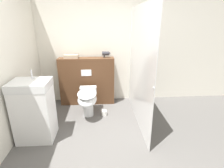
# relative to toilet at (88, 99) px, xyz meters

# --- Properties ---
(ground_plane) EXTENTS (12.00, 12.00, 0.00)m
(ground_plane) POSITION_rel_toilet_xyz_m (0.41, -1.31, -0.37)
(ground_plane) COLOR #565451
(wall_back) EXTENTS (8.00, 0.06, 2.50)m
(wall_back) POSITION_rel_toilet_xyz_m (0.41, 0.86, 0.88)
(wall_back) COLOR silver
(wall_back) RESTS_ON ground_plane
(partition_panel) EXTENTS (1.22, 0.27, 1.07)m
(partition_panel) POSITION_rel_toilet_xyz_m (-0.04, 0.65, 0.16)
(partition_panel) COLOR #51331E
(partition_panel) RESTS_ON ground_plane
(shower_glass) EXTENTS (0.04, 1.94, 2.10)m
(shower_glass) POSITION_rel_toilet_xyz_m (0.97, -0.14, 0.68)
(shower_glass) COLOR silver
(shower_glass) RESTS_ON ground_plane
(toilet) EXTENTS (0.37, 0.72, 0.54)m
(toilet) POSITION_rel_toilet_xyz_m (0.00, 0.00, 0.00)
(toilet) COLOR white
(toilet) RESTS_ON ground_plane
(sink_vanity) EXTENTS (0.57, 0.46, 1.13)m
(sink_vanity) POSITION_rel_toilet_xyz_m (-0.79, -0.64, 0.13)
(sink_vanity) COLOR white
(sink_vanity) RESTS_ON ground_plane
(hair_drier) EXTENTS (0.18, 0.09, 0.13)m
(hair_drier) POSITION_rel_toilet_xyz_m (0.40, 0.67, 0.79)
(hair_drier) COLOR #2D2D33
(hair_drier) RESTS_ON partition_panel
(folded_towel) EXTENTS (0.30, 0.15, 0.08)m
(folded_towel) POSITION_rel_toilet_xyz_m (-0.36, 0.63, 0.74)
(folded_towel) COLOR tan
(folded_towel) RESTS_ON partition_panel
(spare_toilet_roll) EXTENTS (0.11, 0.11, 0.10)m
(spare_toilet_roll) POSITION_rel_toilet_xyz_m (0.32, 0.02, -0.32)
(spare_toilet_roll) COLOR white
(spare_toilet_roll) RESTS_ON ground_plane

